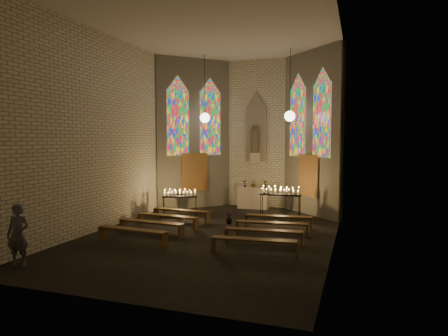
{
  "coord_description": "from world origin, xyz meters",
  "views": [
    {
      "loc": [
        4.67,
        -12.6,
        3.2
      ],
      "look_at": [
        0.03,
        1.08,
        2.19
      ],
      "focal_mm": 32.0,
      "sensor_mm": 36.0,
      "label": 1
    }
  ],
  "objects": [
    {
      "name": "votive_stand_left",
      "position": [
        -2.44,
        2.58,
        0.91
      ],
      "size": [
        1.47,
        0.87,
        1.06
      ],
      "rotation": [
        0.0,
        0.0,
        0.39
      ],
      "color": "black",
      "rests_on": "ground"
    },
    {
      "name": "pew_left_2",
      "position": [
        -1.94,
        -0.77,
        0.37
      ],
      "size": [
        2.42,
        0.55,
        0.46
      ],
      "rotation": [
        0.0,
        0.0,
        -0.09
      ],
      "color": "#4E3616",
      "rests_on": "ground"
    },
    {
      "name": "floor",
      "position": [
        0.0,
        0.0,
        0.0
      ],
      "size": [
        12.0,
        12.0,
        0.0
      ],
      "primitive_type": "plane",
      "color": "black",
      "rests_on": "ground"
    },
    {
      "name": "pew_right_3",
      "position": [
        1.94,
        -1.97,
        0.37
      ],
      "size": [
        2.42,
        0.55,
        0.46
      ],
      "rotation": [
        0.0,
        0.0,
        0.09
      ],
      "color": "#4E3616",
      "rests_on": "ground"
    },
    {
      "name": "visitor",
      "position": [
        -3.49,
        -4.84,
        0.8
      ],
      "size": [
        0.65,
        0.51,
        1.59
      ],
      "primitive_type": "imported",
      "rotation": [
        0.0,
        0.0,
        0.24
      ],
      "color": "#4A4C54",
      "rests_on": "ground"
    },
    {
      "name": "votive_stand_right",
      "position": [
        1.64,
        3.54,
        1.06
      ],
      "size": [
        1.68,
        0.42,
        1.23
      ],
      "rotation": [
        0.0,
        0.0,
        0.01
      ],
      "color": "black",
      "rests_on": "ground"
    },
    {
      "name": "pew_right_2",
      "position": [
        1.94,
        -0.77,
        0.37
      ],
      "size": [
        2.42,
        0.55,
        0.46
      ],
      "rotation": [
        0.0,
        0.0,
        0.09
      ],
      "color": "#4E3616",
      "rests_on": "ground"
    },
    {
      "name": "pew_right_1",
      "position": [
        1.94,
        0.43,
        0.37
      ],
      "size": [
        2.42,
        0.55,
        0.46
      ],
      "rotation": [
        0.0,
        0.0,
        0.09
      ],
      "color": "#4E3616",
      "rests_on": "ground"
    },
    {
      "name": "aisle_flower_pot",
      "position": [
        0.01,
        1.74,
        0.23
      ],
      "size": [
        0.29,
        0.29,
        0.46
      ],
      "primitive_type": "imported",
      "rotation": [
        0.0,
        0.0,
        -0.13
      ],
      "color": "#4C723F",
      "rests_on": "ground"
    },
    {
      "name": "altar",
      "position": [
        0.0,
        5.45,
        0.5
      ],
      "size": [
        1.4,
        0.6,
        1.0
      ],
      "primitive_type": "cube",
      "color": "beige",
      "rests_on": "ground"
    },
    {
      "name": "flower_vase_center",
      "position": [
        0.04,
        5.4,
        1.2
      ],
      "size": [
        0.41,
        0.37,
        0.4
      ],
      "primitive_type": "imported",
      "rotation": [
        0.0,
        0.0,
        0.17
      ],
      "color": "#4C723F",
      "rests_on": "altar"
    },
    {
      "name": "pew_left_3",
      "position": [
        -1.94,
        -1.97,
        0.37
      ],
      "size": [
        2.42,
        0.55,
        0.46
      ],
      "rotation": [
        0.0,
        0.0,
        -0.09
      ],
      "color": "#4E3616",
      "rests_on": "ground"
    },
    {
      "name": "flower_vase_right",
      "position": [
        0.55,
        5.47,
        1.17
      ],
      "size": [
        0.23,
        0.21,
        0.34
      ],
      "primitive_type": "imported",
      "rotation": [
        0.0,
        0.0,
        -0.37
      ],
      "color": "#4C723F",
      "rests_on": "altar"
    },
    {
      "name": "room",
      "position": [
        -0.0,
        3.37,
        3.72
      ],
      "size": [
        8.22,
        12.43,
        7.0
      ],
      "color": "beige",
      "rests_on": "ground"
    },
    {
      "name": "flower_vase_left",
      "position": [
        -0.41,
        5.4,
        1.17
      ],
      "size": [
        0.2,
        0.15,
        0.34
      ],
      "primitive_type": "imported",
      "rotation": [
        0.0,
        0.0,
        -0.17
      ],
      "color": "#4C723F",
      "rests_on": "altar"
    },
    {
      "name": "pew_left_1",
      "position": [
        -1.94,
        0.43,
        0.37
      ],
      "size": [
        2.42,
        0.55,
        0.46
      ],
      "rotation": [
        0.0,
        0.0,
        -0.09
      ],
      "color": "#4E3616",
      "rests_on": "ground"
    },
    {
      "name": "pew_right_0",
      "position": [
        1.94,
        1.63,
        0.37
      ],
      "size": [
        2.42,
        0.55,
        0.46
      ],
      "rotation": [
        0.0,
        0.0,
        0.09
      ],
      "color": "#4E3616",
      "rests_on": "ground"
    },
    {
      "name": "pew_left_0",
      "position": [
        -1.94,
        1.63,
        0.37
      ],
      "size": [
        2.42,
        0.55,
        0.46
      ],
      "rotation": [
        0.0,
        0.0,
        -0.09
      ],
      "color": "#4E3616",
      "rests_on": "ground"
    }
  ]
}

